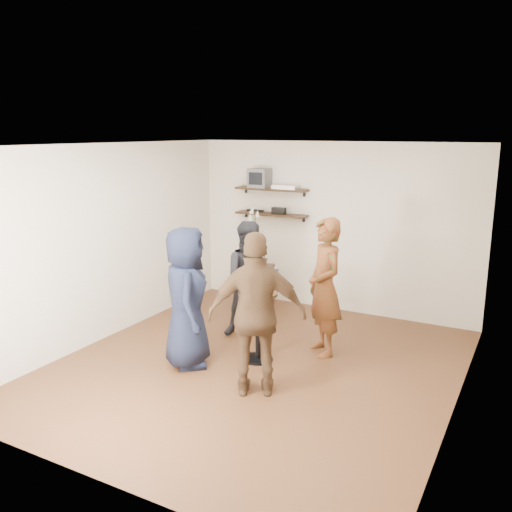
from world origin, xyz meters
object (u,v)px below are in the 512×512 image
at_px(radio, 279,211).
at_px(person_brown, 257,315).
at_px(person_navy, 186,297).
at_px(drinks_table, 258,317).
at_px(person_plaid, 325,287).
at_px(crt_monitor, 260,178).
at_px(person_dark, 251,279).
at_px(side_table, 254,274).
at_px(dvd_deck, 286,187).

bearing_deg(radio, person_brown, -67.99).
xyz_separation_m(person_navy, person_brown, (1.08, -0.25, 0.04)).
height_order(drinks_table, person_plaid, person_plaid).
bearing_deg(person_plaid, person_navy, -93.37).
distance_m(crt_monitor, person_dark, 2.03).
relative_size(crt_monitor, radio, 1.45).
bearing_deg(side_table, person_navy, -81.81).
distance_m(person_plaid, person_navy, 1.70).
xyz_separation_m(dvd_deck, person_plaid, (1.30, -1.60, -1.03)).
distance_m(person_plaid, person_brown, 1.36).
relative_size(side_table, drinks_table, 0.78).
bearing_deg(person_plaid, crt_monitor, -175.69).
bearing_deg(person_dark, drinks_table, -90.00).
bearing_deg(drinks_table, radio, 110.01).
height_order(radio, person_navy, person_navy).
relative_size(person_plaid, person_dark, 1.10).
bearing_deg(person_dark, person_brown, -93.32).
bearing_deg(person_navy, drinks_table, -90.00).
bearing_deg(crt_monitor, radio, 0.00).
height_order(crt_monitor, dvd_deck, crt_monitor).
bearing_deg(side_table, dvd_deck, 52.29).
distance_m(dvd_deck, radio, 0.40).
bearing_deg(person_dark, side_table, 82.87).
xyz_separation_m(dvd_deck, person_navy, (-0.01, -2.69, -1.05)).
bearing_deg(person_navy, person_dark, -46.27).
bearing_deg(person_plaid, side_table, -168.92).
relative_size(dvd_deck, drinks_table, 0.46).
xyz_separation_m(radio, person_navy, (0.11, -2.69, -0.67)).
bearing_deg(crt_monitor, person_plaid, -42.32).
xyz_separation_m(radio, person_plaid, (1.42, -1.60, -0.65)).
relative_size(side_table, person_dark, 0.43).
height_order(crt_monitor, person_navy, crt_monitor).
height_order(crt_monitor, person_brown, crt_monitor).
height_order(person_plaid, person_dark, person_plaid).
distance_m(side_table, person_navy, 2.30).
relative_size(drinks_table, person_navy, 0.52).
bearing_deg(person_navy, person_brown, -139.59).
distance_m(crt_monitor, dvd_deck, 0.47).
height_order(dvd_deck, drinks_table, dvd_deck).
height_order(dvd_deck, person_dark, dvd_deck).
bearing_deg(dvd_deck, side_table, -127.71).
xyz_separation_m(side_table, person_navy, (0.33, -2.26, 0.28)).
bearing_deg(radio, person_plaid, -48.46).
distance_m(dvd_deck, person_navy, 2.89).
relative_size(dvd_deck, person_navy, 0.24).
distance_m(person_navy, person_brown, 1.11).
relative_size(person_dark, person_navy, 0.94).
bearing_deg(radio, dvd_deck, 0.00).
relative_size(person_plaid, person_brown, 0.99).
xyz_separation_m(crt_monitor, person_plaid, (1.75, -1.60, -1.15)).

